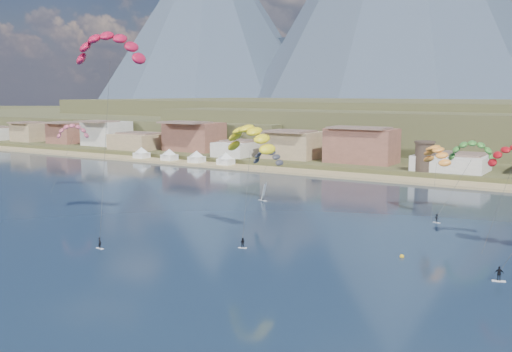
# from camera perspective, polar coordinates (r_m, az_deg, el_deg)

# --- Properties ---
(ground) EXTENTS (2400.00, 2400.00, 0.00)m
(ground) POSITION_cam_1_polar(r_m,az_deg,el_deg) (79.68, -12.48, -9.88)
(ground) COLOR black
(ground) RESTS_ON ground
(beach) EXTENTS (2200.00, 12.00, 0.90)m
(beach) POSITION_cam_1_polar(r_m,az_deg,el_deg) (170.20, 13.33, -0.32)
(beach) COLOR tan
(beach) RESTS_ON ground
(town) EXTENTS (400.00, 24.00, 12.00)m
(town) POSITION_cam_1_polar(r_m,az_deg,el_deg) (199.79, 3.97, 3.31)
(town) COLOR silver
(town) RESTS_ON ground
(watchtower) EXTENTS (5.82, 5.82, 8.60)m
(watchtower) POSITION_cam_1_polar(r_m,az_deg,el_deg) (175.57, 15.78, 1.85)
(watchtower) COLOR #47382D
(watchtower) RESTS_ON ground
(beach_tents) EXTENTS (43.40, 6.40, 5.00)m
(beach_tents) POSITION_cam_1_polar(r_m,az_deg,el_deg) (206.90, -7.06, 2.24)
(beach_tents) COLOR white
(beach_tents) RESTS_ON ground
(kitesurfer_red) EXTENTS (14.59, 15.88, 35.84)m
(kitesurfer_red) POSITION_cam_1_polar(r_m,az_deg,el_deg) (106.62, -13.82, 12.20)
(kitesurfer_red) COLOR silver
(kitesurfer_red) RESTS_ON ground
(kitesurfer_yellow) EXTENTS (11.41, 12.49, 20.29)m
(kitesurfer_yellow) POSITION_cam_1_polar(r_m,az_deg,el_deg) (100.62, -0.57, 3.97)
(kitesurfer_yellow) COLOR silver
(kitesurfer_yellow) RESTS_ON ground
(kitesurfer_green) EXTENTS (9.80, 15.88, 17.78)m
(kitesurfer_green) POSITION_cam_1_polar(r_m,az_deg,el_deg) (126.52, 19.90, 2.52)
(kitesurfer_green) COLOR silver
(kitesurfer_green) RESTS_ON ground
(distant_kite_pink) EXTENTS (7.92, 7.87, 18.08)m
(distant_kite_pink) POSITION_cam_1_polar(r_m,az_deg,el_deg) (154.44, -17.12, 4.34)
(distant_kite_pink) COLOR #262626
(distant_kite_pink) RESTS_ON ground
(distant_kite_dark) EXTENTS (8.28, 5.98, 13.77)m
(distant_kite_dark) POSITION_cam_1_polar(r_m,az_deg,el_deg) (133.29, 1.13, 2.09)
(distant_kite_dark) COLOR #262626
(distant_kite_dark) RESTS_ON ground
(distant_kite_orange) EXTENTS (8.16, 8.73, 15.76)m
(distant_kite_orange) POSITION_cam_1_polar(r_m,az_deg,el_deg) (123.46, 16.90, 2.24)
(distant_kite_orange) COLOR #262626
(distant_kite_orange) RESTS_ON ground
(windsurfer) EXTENTS (2.30, 2.54, 3.94)m
(windsurfer) POSITION_cam_1_polar(r_m,az_deg,el_deg) (134.50, 0.67, -1.84)
(windsurfer) COLOR silver
(windsurfer) RESTS_ON ground
(buoy) EXTENTS (0.66, 0.66, 0.66)m
(buoy) POSITION_cam_1_polar(r_m,az_deg,el_deg) (91.67, 13.76, -7.47)
(buoy) COLOR gold
(buoy) RESTS_ON ground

